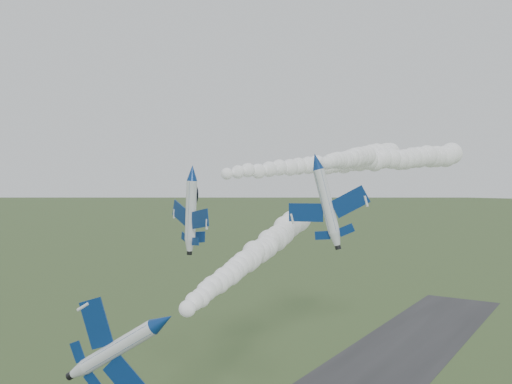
% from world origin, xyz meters
% --- Properties ---
extents(jet_lead, '(6.41, 13.28, 9.49)m').
position_xyz_m(jet_lead, '(7.42, -2.70, 29.49)').
color(jet_lead, silver).
extents(smoke_trail_jet_lead, '(20.33, 57.23, 4.50)m').
position_xyz_m(smoke_trail_jet_lead, '(-1.24, 28.95, 32.11)').
color(smoke_trail_jet_lead, white).
extents(jet_pair_left, '(10.94, 12.54, 3.29)m').
position_xyz_m(jet_pair_left, '(-8.17, 21.28, 43.64)').
color(jet_pair_left, silver).
extents(smoke_trail_jet_pair_left, '(27.97, 55.88, 4.48)m').
position_xyz_m(smoke_trail_jet_pair_left, '(4.53, 51.94, 45.50)').
color(smoke_trail_jet_pair_left, white).
extents(jet_pair_right, '(10.18, 12.33, 3.74)m').
position_xyz_m(jet_pair_right, '(11.93, 20.98, 45.06)').
color(jet_pair_right, silver).
extents(smoke_trail_jet_pair_right, '(17.66, 60.18, 4.63)m').
position_xyz_m(smoke_trail_jet_pair_right, '(5.62, 53.88, 46.60)').
color(smoke_trail_jet_pair_right, white).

